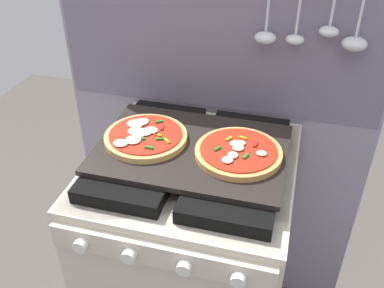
% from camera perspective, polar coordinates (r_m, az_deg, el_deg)
% --- Properties ---
extents(kitchen_backsplash, '(1.10, 0.09, 1.55)m').
position_cam_1_polar(kitchen_backsplash, '(1.58, 3.30, 2.44)').
color(kitchen_backsplash, gray).
rests_on(kitchen_backsplash, ground_plane).
extents(stove, '(0.60, 0.64, 0.90)m').
position_cam_1_polar(stove, '(1.55, -0.02, -14.78)').
color(stove, beige).
rests_on(stove, ground_plane).
extents(baking_tray, '(0.54, 0.38, 0.02)m').
position_cam_1_polar(baking_tray, '(1.24, -0.00, -0.69)').
color(baking_tray, black).
rests_on(baking_tray, stove).
extents(pizza_left, '(0.24, 0.24, 0.03)m').
position_cam_1_polar(pizza_left, '(1.26, -6.29, 0.99)').
color(pizza_left, tan).
rests_on(pizza_left, baking_tray).
extents(pizza_right, '(0.24, 0.24, 0.03)m').
position_cam_1_polar(pizza_right, '(1.20, 6.15, -1.08)').
color(pizza_right, tan).
rests_on(pizza_right, baking_tray).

